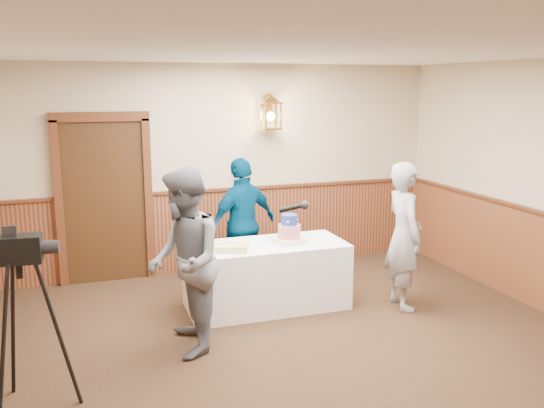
{
  "coord_description": "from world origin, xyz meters",
  "views": [
    {
      "loc": [
        -1.89,
        -4.07,
        2.49
      ],
      "look_at": [
        0.07,
        1.7,
        1.25
      ],
      "focal_mm": 38.0,
      "sensor_mm": 36.0,
      "label": 1
    }
  ],
  "objects_px": {
    "sheet_cake_yellow": "(231,247)",
    "tv_camera_rig": "(25,334)",
    "baker": "(404,236)",
    "assistant_p": "(243,224)",
    "sheet_cake_green": "(203,246)",
    "interviewer": "(184,262)",
    "display_table": "(266,276)",
    "tiered_cake": "(289,232)"
  },
  "relations": [
    {
      "from": "sheet_cake_yellow",
      "to": "baker",
      "type": "distance_m",
      "value": 1.96
    },
    {
      "from": "tiered_cake",
      "to": "sheet_cake_green",
      "type": "distance_m",
      "value": 0.99
    },
    {
      "from": "assistant_p",
      "to": "tv_camera_rig",
      "type": "height_order",
      "value": "assistant_p"
    },
    {
      "from": "tiered_cake",
      "to": "sheet_cake_yellow",
      "type": "bearing_deg",
      "value": -172.95
    },
    {
      "from": "tv_camera_rig",
      "to": "interviewer",
      "type": "bearing_deg",
      "value": 29.19
    },
    {
      "from": "interviewer",
      "to": "assistant_p",
      "type": "xyz_separation_m",
      "value": [
        1.01,
        1.54,
        -0.06
      ]
    },
    {
      "from": "baker",
      "to": "tv_camera_rig",
      "type": "xyz_separation_m",
      "value": [
        -3.9,
        -0.97,
        -0.21
      ]
    },
    {
      "from": "tv_camera_rig",
      "to": "sheet_cake_green",
      "type": "bearing_deg",
      "value": 45.09
    },
    {
      "from": "sheet_cake_green",
      "to": "baker",
      "type": "xyz_separation_m",
      "value": [
        2.2,
        -0.52,
        0.05
      ]
    },
    {
      "from": "tiered_cake",
      "to": "sheet_cake_green",
      "type": "height_order",
      "value": "tiered_cake"
    },
    {
      "from": "sheet_cake_green",
      "to": "baker",
      "type": "relative_size",
      "value": 0.19
    },
    {
      "from": "sheet_cake_yellow",
      "to": "baker",
      "type": "height_order",
      "value": "baker"
    },
    {
      "from": "tiered_cake",
      "to": "assistant_p",
      "type": "relative_size",
      "value": 0.23
    },
    {
      "from": "sheet_cake_green",
      "to": "assistant_p",
      "type": "bearing_deg",
      "value": 46.45
    },
    {
      "from": "sheet_cake_green",
      "to": "interviewer",
      "type": "distance_m",
      "value": 0.93
    },
    {
      "from": "tiered_cake",
      "to": "tv_camera_rig",
      "type": "bearing_deg",
      "value": -152.15
    },
    {
      "from": "sheet_cake_yellow",
      "to": "tiered_cake",
      "type": "bearing_deg",
      "value": 7.05
    },
    {
      "from": "sheet_cake_green",
      "to": "tiered_cake",
      "type": "bearing_deg",
      "value": -4.26
    },
    {
      "from": "sheet_cake_green",
      "to": "assistant_p",
      "type": "relative_size",
      "value": 0.19
    },
    {
      "from": "display_table",
      "to": "sheet_cake_green",
      "type": "xyz_separation_m",
      "value": [
        -0.72,
        0.03,
        0.41
      ]
    },
    {
      "from": "baker",
      "to": "sheet_cake_green",
      "type": "bearing_deg",
      "value": 82.66
    },
    {
      "from": "display_table",
      "to": "tv_camera_rig",
      "type": "height_order",
      "value": "tv_camera_rig"
    },
    {
      "from": "sheet_cake_yellow",
      "to": "sheet_cake_green",
      "type": "relative_size",
      "value": 1.16
    },
    {
      "from": "baker",
      "to": "assistant_p",
      "type": "distance_m",
      "value": 1.96
    },
    {
      "from": "sheet_cake_yellow",
      "to": "tv_camera_rig",
      "type": "relative_size",
      "value": 0.26
    },
    {
      "from": "tiered_cake",
      "to": "interviewer",
      "type": "relative_size",
      "value": 0.21
    },
    {
      "from": "interviewer",
      "to": "tv_camera_rig",
      "type": "bearing_deg",
      "value": -59.57
    },
    {
      "from": "display_table",
      "to": "tv_camera_rig",
      "type": "xyz_separation_m",
      "value": [
        -2.43,
        -1.46,
        0.26
      ]
    },
    {
      "from": "display_table",
      "to": "sheet_cake_yellow",
      "type": "bearing_deg",
      "value": -163.72
    },
    {
      "from": "baker",
      "to": "tiered_cake",
      "type": "bearing_deg",
      "value": 75.82
    },
    {
      "from": "display_table",
      "to": "assistant_p",
      "type": "bearing_deg",
      "value": 95.62
    },
    {
      "from": "display_table",
      "to": "baker",
      "type": "xyz_separation_m",
      "value": [
        1.48,
        -0.49,
        0.47
      ]
    },
    {
      "from": "interviewer",
      "to": "assistant_p",
      "type": "distance_m",
      "value": 1.84
    },
    {
      "from": "assistant_p",
      "to": "tv_camera_rig",
      "type": "relative_size",
      "value": 1.17
    },
    {
      "from": "display_table",
      "to": "interviewer",
      "type": "relative_size",
      "value": 1.01
    },
    {
      "from": "tiered_cake",
      "to": "tv_camera_rig",
      "type": "height_order",
      "value": "tv_camera_rig"
    },
    {
      "from": "display_table",
      "to": "assistant_p",
      "type": "xyz_separation_m",
      "value": [
        -0.07,
        0.71,
        0.45
      ]
    },
    {
      "from": "sheet_cake_yellow",
      "to": "tv_camera_rig",
      "type": "bearing_deg",
      "value": -146.06
    },
    {
      "from": "sheet_cake_yellow",
      "to": "interviewer",
      "type": "distance_m",
      "value": 0.94
    },
    {
      "from": "display_table",
      "to": "sheet_cake_green",
      "type": "distance_m",
      "value": 0.83
    },
    {
      "from": "sheet_cake_yellow",
      "to": "tv_camera_rig",
      "type": "height_order",
      "value": "tv_camera_rig"
    },
    {
      "from": "assistant_p",
      "to": "interviewer",
      "type": "bearing_deg",
      "value": 34.32
    }
  ]
}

